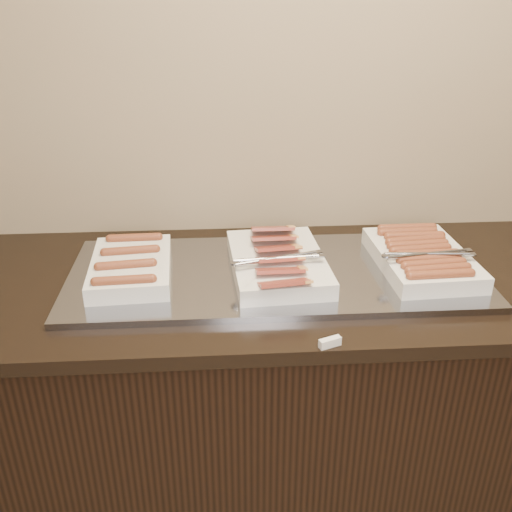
# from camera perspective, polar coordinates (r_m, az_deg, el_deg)

# --- Properties ---
(counter) EXTENTS (2.06, 0.76, 0.90)m
(counter) POSITION_cam_1_polar(r_m,az_deg,el_deg) (1.94, 2.11, -13.84)
(counter) COLOR black
(counter) RESTS_ON ground
(warming_tray) EXTENTS (1.20, 0.50, 0.02)m
(warming_tray) POSITION_cam_1_polar(r_m,az_deg,el_deg) (1.68, 1.92, -1.79)
(warming_tray) COLOR gray
(warming_tray) RESTS_ON counter
(dish_left) EXTENTS (0.24, 0.35, 0.07)m
(dish_left) POSITION_cam_1_polar(r_m,az_deg,el_deg) (1.67, -12.39, -1.03)
(dish_left) COLOR silver
(dish_left) RESTS_ON warming_tray
(dish_center) EXTENTS (0.29, 0.42, 0.09)m
(dish_center) POSITION_cam_1_polar(r_m,az_deg,el_deg) (1.66, 2.16, -0.57)
(dish_center) COLOR silver
(dish_center) RESTS_ON warming_tray
(dish_right) EXTENTS (0.28, 0.39, 0.08)m
(dish_right) POSITION_cam_1_polar(r_m,az_deg,el_deg) (1.75, 16.26, -0.06)
(dish_right) COLOR silver
(dish_right) RESTS_ON warming_tray
(label_holder) EXTENTS (0.06, 0.04, 0.02)m
(label_holder) POSITION_cam_1_polar(r_m,az_deg,el_deg) (1.39, 7.40, -8.56)
(label_holder) COLOR silver
(label_holder) RESTS_ON counter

